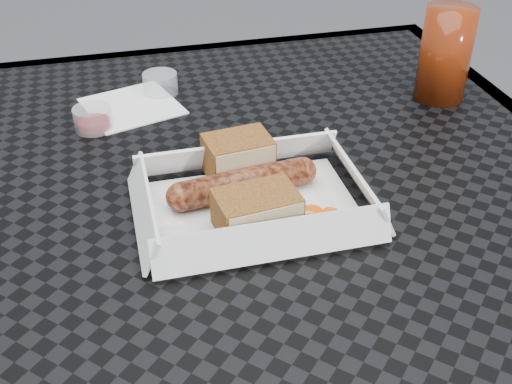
# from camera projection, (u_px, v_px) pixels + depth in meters

# --- Properties ---
(patio_table) EXTENTS (0.80, 0.80, 0.74)m
(patio_table) POSITION_uv_depth(u_px,v_px,m) (257.00, 217.00, 0.81)
(patio_table) COLOR black
(patio_table) RESTS_ON ground
(food_tray) EXTENTS (0.22, 0.15, 0.00)m
(food_tray) POSITION_uv_depth(u_px,v_px,m) (254.00, 208.00, 0.70)
(food_tray) COLOR white
(food_tray) RESTS_ON patio_table
(bratwurst) EXTENTS (0.17, 0.05, 0.03)m
(bratwurst) POSITION_uv_depth(u_px,v_px,m) (243.00, 184.00, 0.70)
(bratwurst) COLOR brown
(bratwurst) RESTS_ON food_tray
(bread_near) EXTENTS (0.08, 0.06, 0.05)m
(bread_near) POSITION_uv_depth(u_px,v_px,m) (238.00, 156.00, 0.74)
(bread_near) COLOR brown
(bread_near) RESTS_ON food_tray
(bread_far) EXTENTS (0.09, 0.06, 0.04)m
(bread_far) POSITION_uv_depth(u_px,v_px,m) (257.00, 211.00, 0.65)
(bread_far) COLOR brown
(bread_far) RESTS_ON food_tray
(veg_garnish) EXTENTS (0.03, 0.03, 0.00)m
(veg_garnish) POSITION_uv_depth(u_px,v_px,m) (318.00, 219.00, 0.67)
(veg_garnish) COLOR #F0560A
(veg_garnish) RESTS_ON food_tray
(napkin) EXTENTS (0.15, 0.15, 0.00)m
(napkin) POSITION_uv_depth(u_px,v_px,m) (132.00, 106.00, 0.90)
(napkin) COLOR white
(napkin) RESTS_ON patio_table
(condiment_cup_sauce) EXTENTS (0.05, 0.05, 0.03)m
(condiment_cup_sauce) POSITION_uv_depth(u_px,v_px,m) (93.00, 119.00, 0.84)
(condiment_cup_sauce) COLOR maroon
(condiment_cup_sauce) RESTS_ON patio_table
(condiment_cup_empty) EXTENTS (0.05, 0.05, 0.03)m
(condiment_cup_empty) POSITION_uv_depth(u_px,v_px,m) (160.00, 83.00, 0.93)
(condiment_cup_empty) COLOR silver
(condiment_cup_empty) RESTS_ON patio_table
(drink_glass) EXTENTS (0.07, 0.07, 0.13)m
(drink_glass) POSITION_uv_depth(u_px,v_px,m) (445.00, 54.00, 0.89)
(drink_glass) COLOR #661E08
(drink_glass) RESTS_ON patio_table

